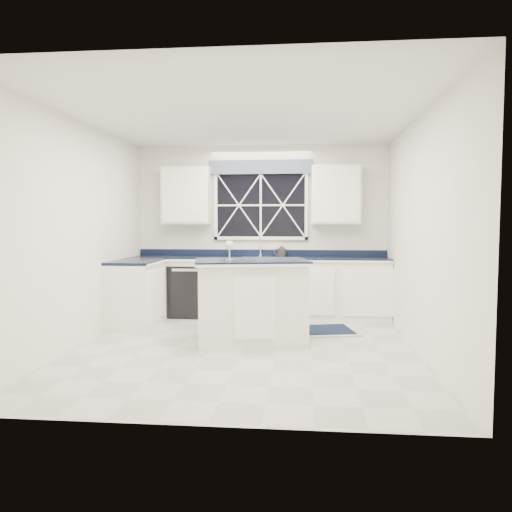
# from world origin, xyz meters

# --- Properties ---
(ground) EXTENTS (4.50, 4.50, 0.00)m
(ground) POSITION_xyz_m (0.00, 0.00, 0.00)
(ground) COLOR #BABAB5
(ground) RESTS_ON ground
(back_wall) EXTENTS (4.00, 0.10, 2.70)m
(back_wall) POSITION_xyz_m (0.00, 2.25, 1.35)
(back_wall) COLOR white
(back_wall) RESTS_ON ground
(base_cabinets) EXTENTS (3.99, 1.60, 0.90)m
(base_cabinets) POSITION_xyz_m (-0.33, 1.78, 0.45)
(base_cabinets) COLOR white
(base_cabinets) RESTS_ON ground
(countertop) EXTENTS (3.98, 0.64, 0.04)m
(countertop) POSITION_xyz_m (0.00, 1.95, 0.92)
(countertop) COLOR black
(countertop) RESTS_ON base_cabinets
(dishwasher) EXTENTS (0.60, 0.58, 0.82)m
(dishwasher) POSITION_xyz_m (-1.10, 1.95, 0.41)
(dishwasher) COLOR black
(dishwasher) RESTS_ON ground
(window) EXTENTS (1.65, 0.09, 1.26)m
(window) POSITION_xyz_m (0.00, 2.20, 1.83)
(window) COLOR black
(window) RESTS_ON ground
(upper_cabinets) EXTENTS (3.10, 0.34, 0.90)m
(upper_cabinets) POSITION_xyz_m (0.00, 2.08, 1.90)
(upper_cabinets) COLOR white
(upper_cabinets) RESTS_ON ground
(faucet) EXTENTS (0.05, 0.20, 0.30)m
(faucet) POSITION_xyz_m (0.00, 2.14, 1.10)
(faucet) COLOR #BAB9BC
(faucet) RESTS_ON countertop
(island) EXTENTS (1.50, 1.08, 1.02)m
(island) POSITION_xyz_m (0.05, 0.35, 0.51)
(island) COLOR white
(island) RESTS_ON ground
(rug) EXTENTS (1.43, 1.04, 0.02)m
(rug) POSITION_xyz_m (0.77, 1.00, 0.01)
(rug) COLOR #B0B0AB
(rug) RESTS_ON ground
(kettle) EXTENTS (0.25, 0.18, 0.18)m
(kettle) POSITION_xyz_m (0.34, 2.06, 1.02)
(kettle) COLOR #29292B
(kettle) RESTS_ON countertop
(wine_glass) EXTENTS (0.10, 0.10, 0.25)m
(wine_glass) POSITION_xyz_m (-0.22, 0.33, 1.19)
(wine_glass) COLOR silver
(wine_glass) RESTS_ON island
(soap_bottle) EXTENTS (0.11, 0.12, 0.19)m
(soap_bottle) POSITION_xyz_m (0.33, 2.17, 1.04)
(soap_bottle) COLOR silver
(soap_bottle) RESTS_ON countertop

